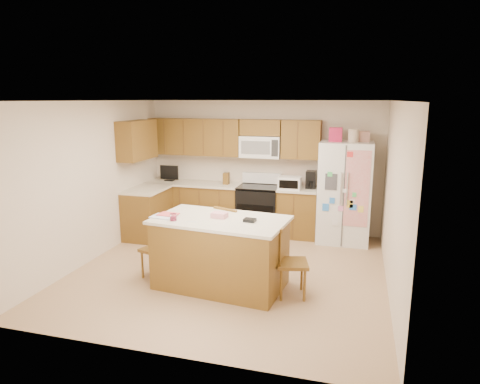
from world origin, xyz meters
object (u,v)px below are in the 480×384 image
(windsor_chair_left, at_px, (158,249))
(windsor_chair_back, at_px, (231,240))
(stove, at_px, (259,209))
(refrigerator, at_px, (345,191))
(windsor_chair_right, at_px, (290,263))
(island, at_px, (221,252))

(windsor_chair_left, xyz_separation_m, windsor_chair_back, (0.95, 0.52, 0.04))
(stove, height_order, refrigerator, refrigerator)
(refrigerator, distance_m, windsor_chair_right, 2.56)
(stove, distance_m, island, 2.47)
(refrigerator, height_order, windsor_chair_back, refrigerator)
(refrigerator, height_order, windsor_chair_right, refrigerator)
(windsor_chair_left, relative_size, windsor_chair_back, 0.91)
(refrigerator, bearing_deg, windsor_chair_right, -103.22)
(refrigerator, xyz_separation_m, windsor_chair_right, (-0.57, -2.45, -0.47))
(stove, relative_size, windsor_chair_right, 1.18)
(island, height_order, windsor_chair_left, island)
(windsor_chair_left, bearing_deg, refrigerator, 43.33)
(island, relative_size, windsor_chair_back, 1.88)
(island, bearing_deg, windsor_chair_back, 91.60)
(stove, bearing_deg, refrigerator, -2.30)
(stove, distance_m, windsor_chair_left, 2.59)
(island, xyz_separation_m, windsor_chair_right, (0.96, -0.04, -0.03))
(stove, height_order, windsor_chair_left, stove)
(windsor_chair_left, bearing_deg, island, -2.90)
(refrigerator, bearing_deg, windsor_chair_left, -136.67)
(windsor_chair_left, height_order, windsor_chair_back, windsor_chair_back)
(windsor_chair_left, height_order, windsor_chair_right, windsor_chair_right)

